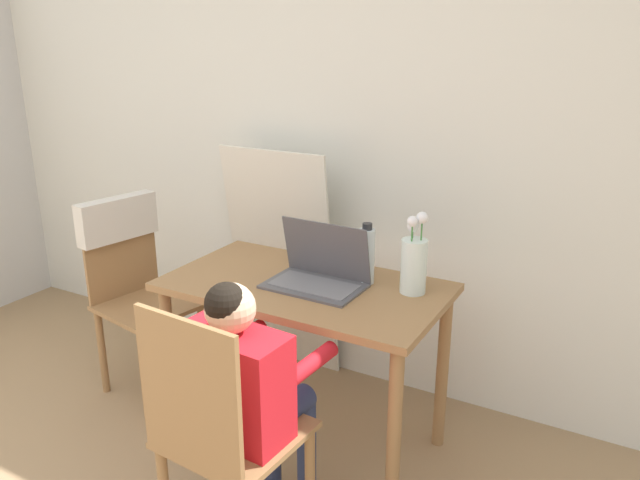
% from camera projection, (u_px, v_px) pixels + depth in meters
% --- Properties ---
extents(wall_back, '(6.40, 0.05, 2.50)m').
position_uv_depth(wall_back, '(335.00, 127.00, 2.93)').
color(wall_back, silver).
rests_on(wall_back, ground_plane).
extents(dining_table, '(1.11, 0.62, 0.73)m').
position_uv_depth(dining_table, '(305.00, 308.00, 2.50)').
color(dining_table, olive).
rests_on(dining_table, ground_plane).
extents(chair_occupied, '(0.43, 0.43, 0.93)m').
position_uv_depth(chair_occupied, '(221.00, 437.00, 1.94)').
color(chair_occupied, olive).
rests_on(chair_occupied, ground_plane).
extents(chair_spare, '(0.50, 0.47, 0.94)m').
position_uv_depth(chair_spare, '(130.00, 264.00, 2.96)').
color(chair_spare, olive).
rests_on(chair_spare, ground_plane).
extents(person_seated, '(0.39, 0.44, 0.97)m').
position_uv_depth(person_seated, '(245.00, 382.00, 2.00)').
color(person_seated, red).
rests_on(person_seated, ground_plane).
extents(laptop, '(0.38, 0.25, 0.24)m').
position_uv_depth(laptop, '(319.00, 271.00, 2.44)').
color(laptop, '#4C4C51').
rests_on(laptop, dining_table).
extents(flower_vase, '(0.10, 0.10, 0.32)m').
position_uv_depth(flower_vase, '(414.00, 262.00, 2.34)').
color(flower_vase, silver).
rests_on(flower_vase, dining_table).
extents(water_bottle, '(0.06, 0.06, 0.25)m').
position_uv_depth(water_bottle, '(367.00, 255.00, 2.44)').
color(water_bottle, silver).
rests_on(water_bottle, dining_table).
extents(cardboard_panel, '(0.58, 0.18, 1.16)m').
position_uv_depth(cardboard_panel, '(281.00, 262.00, 3.13)').
color(cardboard_panel, silver).
rests_on(cardboard_panel, ground_plane).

